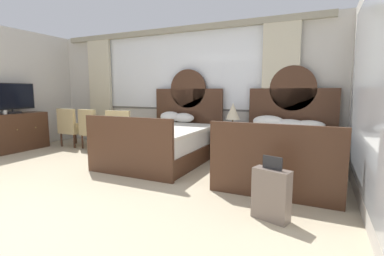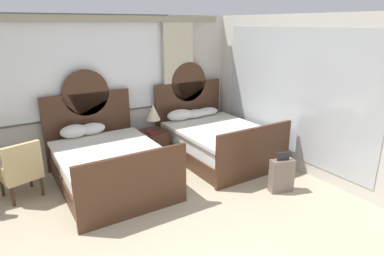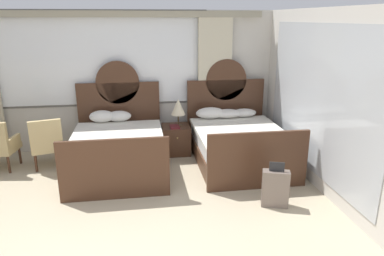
{
  "view_description": "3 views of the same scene",
  "coord_description": "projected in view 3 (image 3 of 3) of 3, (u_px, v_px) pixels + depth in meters",
  "views": [
    {
      "loc": [
        2.92,
        -1.37,
        1.3
      ],
      "look_at": [
        1.33,
        2.04,
        0.8
      ],
      "focal_mm": 25.9,
      "sensor_mm": 36.0,
      "label": 1
    },
    {
      "loc": [
        -1.15,
        -1.79,
        2.55
      ],
      "look_at": [
        1.6,
        2.6,
        0.88
      ],
      "focal_mm": 30.64,
      "sensor_mm": 36.0,
      "label": 2
    },
    {
      "loc": [
        0.68,
        -2.9,
        2.55
      ],
      "look_at": [
        1.45,
        2.18,
        0.97
      ],
      "focal_mm": 33.51,
      "sensor_mm": 36.0,
      "label": 3
    }
  ],
  "objects": [
    {
      "name": "table_lamp_on_nightstand",
      "position": [
        178.0,
        107.0,
        6.82
      ],
      "size": [
        0.27,
        0.27,
        0.54
      ],
      "color": "brown",
      "rests_on": "nightstand_between_beds"
    },
    {
      "name": "wall_back_window",
      "position": [
        102.0,
        77.0,
        6.94
      ],
      "size": [
        6.75,
        0.22,
        2.7
      ],
      "color": "beige",
      "rests_on": "ground_plane"
    },
    {
      "name": "bed_near_window",
      "position": [
        118.0,
        149.0,
        6.23
      ],
      "size": [
        1.58,
        2.18,
        1.77
      ],
      "color": "#472B1C",
      "rests_on": "ground_plane"
    },
    {
      "name": "book_on_nightstand",
      "position": [
        175.0,
        127.0,
        6.81
      ],
      "size": [
        0.18,
        0.26,
        0.03
      ],
      "color": "maroon",
      "rests_on": "nightstand_between_beds"
    },
    {
      "name": "armchair_by_window_left",
      "position": [
        46.0,
        142.0,
        6.26
      ],
      "size": [
        0.65,
        0.65,
        0.9
      ],
      "color": "tan",
      "rests_on": "ground_plane"
    },
    {
      "name": "suitcase_on_floor",
      "position": [
        275.0,
        188.0,
        5.01
      ],
      "size": [
        0.4,
        0.26,
        0.66
      ],
      "color": "#75665B",
      "rests_on": "ground_plane"
    },
    {
      "name": "wall_right_mirror",
      "position": [
        328.0,
        104.0,
        5.21
      ],
      "size": [
        0.08,
        4.81,
        2.7
      ],
      "color": "beige",
      "rests_on": "ground_plane"
    },
    {
      "name": "nightstand_between_beds",
      "position": [
        176.0,
        139.0,
        7.0
      ],
      "size": [
        0.53,
        0.55,
        0.55
      ],
      "color": "#472B1C",
      "rests_on": "ground_plane"
    },
    {
      "name": "bed_near_mirror",
      "position": [
        238.0,
        142.0,
        6.55
      ],
      "size": [
        1.58,
        2.18,
        1.77
      ],
      "color": "#472B1C",
      "rests_on": "ground_plane"
    }
  ]
}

